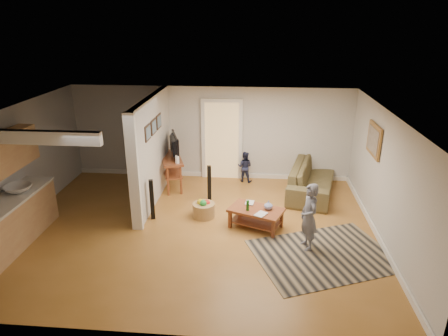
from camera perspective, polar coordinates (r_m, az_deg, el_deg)
The scene contains 11 objects.
ground at distance 8.53m, azimuth -4.12°, elevation -8.66°, with size 7.50×7.50×0.00m, color #8E5D24.
room_shell at distance 8.54m, azimuth -11.02°, elevation 1.76°, with size 7.54×6.02×2.52m.
area_rug at distance 7.88m, azimuth 14.04°, elevation -11.95°, with size 2.50×1.83×0.01m, color black.
sofa at distance 10.51m, azimuth 12.39°, elevation -3.21°, with size 2.51×0.98×0.73m, color #453522.
coffee_table at distance 8.45m, azimuth 4.71°, elevation -6.42°, with size 1.25×1.00×0.65m.
tv_console at distance 10.36m, azimuth -7.48°, elevation 1.16°, with size 0.87×1.37×1.11m.
speaker_left at distance 8.85m, azimuth -10.25°, elevation -4.46°, with size 0.09×0.09×0.92m, color black.
speaker_right at distance 9.56m, azimuth -2.12°, elevation -2.23°, with size 0.09×0.09×0.90m, color black.
toy_basket at distance 8.92m, azimuth -2.92°, elevation -5.91°, with size 0.49×0.49×0.44m.
child at distance 8.04m, azimuth 11.68°, elevation -11.06°, with size 0.48×0.32×1.33m, color slate.
toddler at distance 10.87m, azimuth 2.94°, elevation -1.89°, with size 0.41×0.32×0.84m, color #1F2441.
Camera 1 is at (1.24, -7.33, 4.18)m, focal length 32.00 mm.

